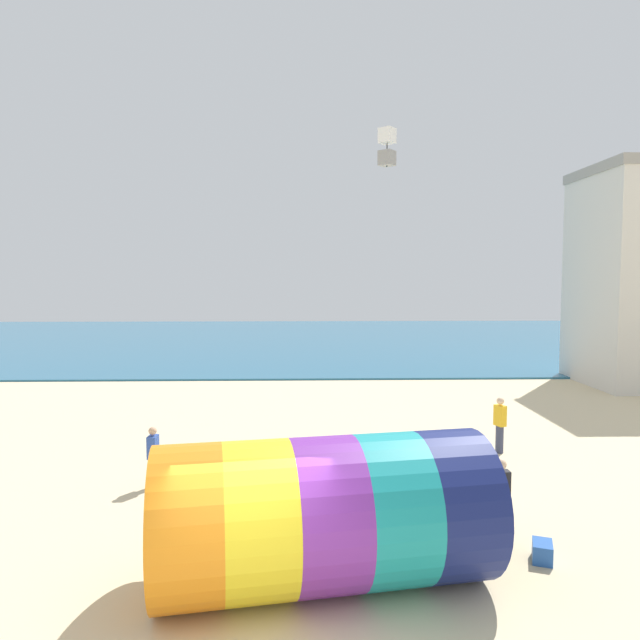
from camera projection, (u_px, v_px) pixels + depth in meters
The scene contains 7 objects.
sea at pixel (295, 339), 49.80m from camera, with size 120.00×40.00×0.10m, color #236084.
giant_inflatable_tube at pixel (325, 513), 9.80m from camera, with size 6.07×3.53×2.62m.
kite_handler at pixel (500, 499), 11.51m from camera, with size 0.37×0.24×1.73m.
kite_white_box at pixel (387, 147), 13.90m from camera, with size 0.47×0.47×0.96m.
bystander_near_water at pixel (153, 457), 14.54m from camera, with size 0.24×0.37×1.58m.
bystander_mid_beach at pixel (500, 424), 17.43m from camera, with size 0.33×0.41×1.73m.
cooler_box at pixel (542, 552), 10.79m from camera, with size 0.52×0.36×0.36m, color #2659B2.
Camera 1 is at (0.80, -7.67, 5.35)m, focal length 32.00 mm.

